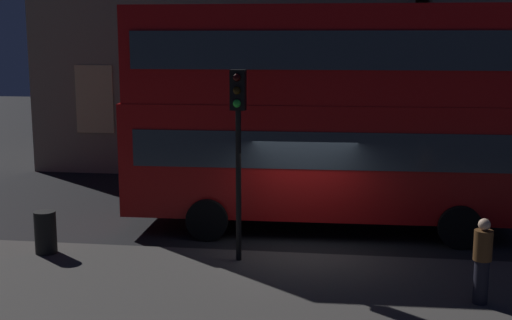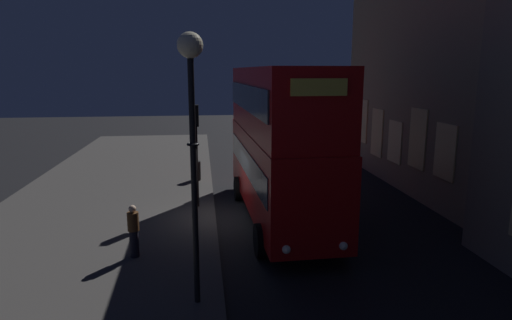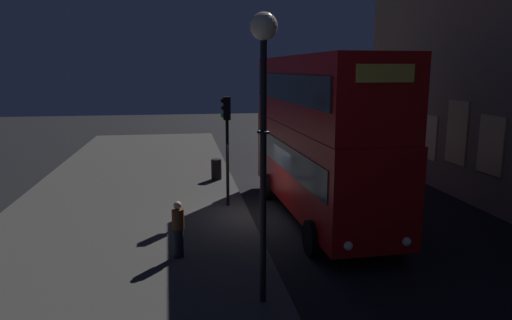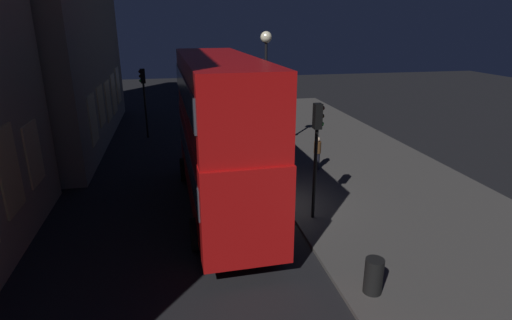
# 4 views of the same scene
# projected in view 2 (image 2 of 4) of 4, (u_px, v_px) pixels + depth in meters

# --- Properties ---
(ground_plane) EXTENTS (80.00, 80.00, 0.00)m
(ground_plane) POSITION_uv_depth(u_px,v_px,m) (228.00, 218.00, 16.88)
(ground_plane) COLOR black
(sidewalk_slab) EXTENTS (44.00, 8.98, 0.12)m
(sidewalk_slab) POSITION_uv_depth(u_px,v_px,m) (95.00, 222.00, 16.26)
(sidewalk_slab) COLOR #423F3D
(sidewalk_slab) RESTS_ON ground
(building_with_clock) EXTENTS (13.74, 8.73, 14.28)m
(building_with_clock) POSITION_uv_depth(u_px,v_px,m) (487.00, 37.00, 20.63)
(building_with_clock) COLOR tan
(building_with_clock) RESTS_ON ground
(double_decker_bus) EXTENTS (10.05, 3.00, 5.71)m
(double_decker_bus) POSITION_uv_depth(u_px,v_px,m) (279.00, 137.00, 16.18)
(double_decker_bus) COLOR #B20F0F
(double_decker_bus) RESTS_ON ground
(traffic_light_near_kerb) EXTENTS (0.32, 0.36, 4.15)m
(traffic_light_near_kerb) POSITION_uv_depth(u_px,v_px,m) (195.00, 134.00, 17.38)
(traffic_light_near_kerb) COLOR black
(traffic_light_near_kerb) RESTS_ON sidewalk_slab
(street_lamp) EXTENTS (0.57, 0.57, 6.29)m
(street_lamp) POSITION_uv_depth(u_px,v_px,m) (192.00, 102.00, 9.59)
(street_lamp) COLOR black
(street_lamp) RESTS_ON sidewalk_slab
(pedestrian) EXTENTS (0.34, 0.34, 1.60)m
(pedestrian) POSITION_uv_depth(u_px,v_px,m) (134.00, 230.00, 12.93)
(pedestrian) COLOR black
(pedestrian) RESTS_ON sidewalk_slab
(litter_bin) EXTENTS (0.49, 0.49, 0.97)m
(litter_bin) POSITION_uv_depth(u_px,v_px,m) (196.00, 171.00, 22.15)
(litter_bin) COLOR black
(litter_bin) RESTS_ON sidewalk_slab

